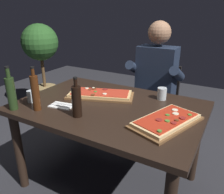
% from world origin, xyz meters
% --- Properties ---
extents(ground_plane, '(6.40, 6.40, 0.00)m').
position_xyz_m(ground_plane, '(0.00, 0.00, 0.00)').
color(ground_plane, '#2D2D33').
extents(dining_table, '(1.40, 0.96, 0.74)m').
position_xyz_m(dining_table, '(0.00, 0.00, 0.64)').
color(dining_table, black).
rests_on(dining_table, ground_plane).
extents(pizza_rectangular_front, '(0.60, 0.41, 0.05)m').
position_xyz_m(pizza_rectangular_front, '(-0.16, 0.12, 0.76)').
color(pizza_rectangular_front, brown).
rests_on(pizza_rectangular_front, dining_table).
extents(pizza_rectangular_left, '(0.41, 0.54, 0.05)m').
position_xyz_m(pizza_rectangular_left, '(0.47, -0.08, 0.76)').
color(pizza_rectangular_left, brown).
rests_on(pizza_rectangular_left, dining_table).
extents(wine_bottle_dark, '(0.07, 0.07, 0.28)m').
position_xyz_m(wine_bottle_dark, '(-0.09, -0.27, 0.85)').
color(wine_bottle_dark, black).
rests_on(wine_bottle_dark, dining_table).
extents(oil_bottle_amber, '(0.06, 0.06, 0.32)m').
position_xyz_m(oil_bottle_amber, '(-0.41, -0.33, 0.88)').
color(oil_bottle_amber, '#47230F').
rests_on(oil_bottle_amber, dining_table).
extents(vinegar_bottle_green, '(0.06, 0.06, 0.32)m').
position_xyz_m(vinegar_bottle_green, '(-0.57, -0.41, 0.87)').
color(vinegar_bottle_green, '#233819').
rests_on(vinegar_bottle_green, dining_table).
extents(tumbler_near_camera, '(0.07, 0.07, 0.09)m').
position_xyz_m(tumbler_near_camera, '(-0.56, -0.24, 0.79)').
color(tumbler_near_camera, silver).
rests_on(tumbler_near_camera, dining_table).
extents(tumbler_far_side, '(0.07, 0.07, 0.10)m').
position_xyz_m(tumbler_far_side, '(0.31, 0.32, 0.78)').
color(tumbler_far_side, silver).
rests_on(tumbler_far_side, dining_table).
extents(napkin_cutlery_set, '(0.19, 0.14, 0.01)m').
position_xyz_m(napkin_cutlery_set, '(-0.30, -0.20, 0.74)').
color(napkin_cutlery_set, white).
rests_on(napkin_cutlery_set, dining_table).
extents(diner_chair, '(0.44, 0.44, 0.87)m').
position_xyz_m(diner_chair, '(0.10, 0.86, 0.49)').
color(diner_chair, black).
rests_on(diner_chair, ground_plane).
extents(seated_diner, '(0.53, 0.41, 1.33)m').
position_xyz_m(seated_diner, '(0.10, 0.74, 0.74)').
color(seated_diner, '#23232D').
rests_on(seated_diner, ground_plane).
extents(potted_plant_corner, '(0.50, 0.50, 1.25)m').
position_xyz_m(potted_plant_corner, '(-1.65, 0.91, 0.80)').
color(potted_plant_corner, tan).
rests_on(potted_plant_corner, ground_plane).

